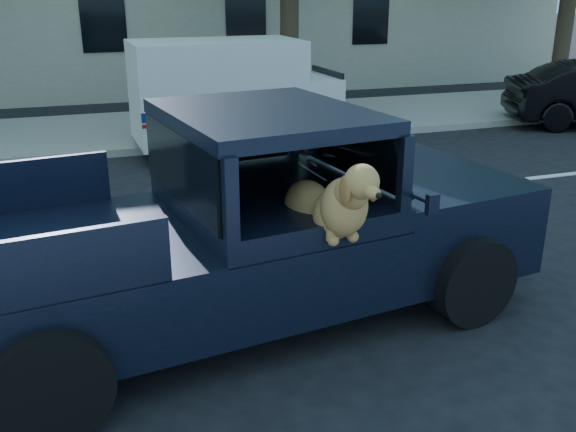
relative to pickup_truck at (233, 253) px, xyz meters
name	(u,v)px	position (x,y,z in m)	size (l,w,h in m)	color
ground	(112,353)	(-1.22, -0.29, -0.70)	(120.00, 120.00, 0.00)	black
far_sidewalk	(78,134)	(-1.22, 8.91, -0.62)	(60.00, 4.00, 0.15)	gray
lane_stripes	(234,211)	(0.78, 3.11, -0.69)	(21.60, 0.14, 0.01)	silver
pickup_truck	(233,253)	(0.00, 0.00, 0.00)	(6.01, 3.20, 2.06)	black
mail_truck	(231,103)	(1.68, 6.75, 0.25)	(3.98, 2.08, 2.16)	silver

